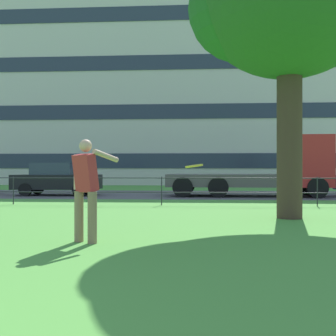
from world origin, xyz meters
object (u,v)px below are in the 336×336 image
object	(u,v)px
tree_large_lawn	(289,3)
apartment_building_background	(150,98)
person_thrower	(86,187)
car_black_left	(57,179)
frisbee	(194,166)
flatbed_truck_right	(271,170)

from	to	relation	value
tree_large_lawn	apartment_building_background	xyz separation A→B (m)	(-6.55, 26.42, 1.91)
person_thrower	apartment_building_background	size ratio (longest dim) A/B	0.05
person_thrower	apartment_building_background	distance (m)	31.27
tree_large_lawn	car_black_left	xyz separation A→B (m)	(-9.07, 8.53, -4.86)
person_thrower	apartment_building_background	bearing A→B (deg)	94.17
car_black_left	frisbee	bearing A→B (deg)	-63.93
flatbed_truck_right	apartment_building_background	bearing A→B (deg)	112.78
flatbed_truck_right	apartment_building_background	size ratio (longest dim) A/B	0.21
flatbed_truck_right	apartment_building_background	distance (m)	20.50
frisbee	car_black_left	xyz separation A→B (m)	(-6.63, 13.55, -0.55)
frisbee	apartment_building_background	bearing A→B (deg)	97.45
car_black_left	apartment_building_background	bearing A→B (deg)	82.00
tree_large_lawn	person_thrower	xyz separation A→B (m)	(-4.33, -4.07, -4.67)
frisbee	flatbed_truck_right	size ratio (longest dim) A/B	0.05
car_black_left	apartment_building_background	distance (m)	19.29
tree_large_lawn	flatbed_truck_right	xyz separation A→B (m)	(1.00, 8.45, -4.42)
tree_large_lawn	frisbee	xyz separation A→B (m)	(-2.44, -5.02, -4.31)
tree_large_lawn	person_thrower	bearing A→B (deg)	-136.80
tree_large_lawn	frisbee	distance (m)	7.05
tree_large_lawn	person_thrower	distance (m)	7.55
person_thrower	flatbed_truck_right	size ratio (longest dim) A/B	0.24
person_thrower	tree_large_lawn	bearing A→B (deg)	43.20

